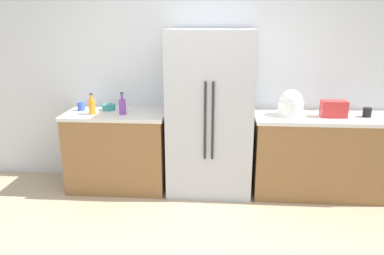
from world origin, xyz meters
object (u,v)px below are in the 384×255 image
(toaster, at_px, (334,109))
(cup_a, at_px, (367,112))
(bowl_a, at_px, (109,107))
(bottle_b, at_px, (122,106))
(refrigerator, at_px, (210,114))
(bottle_a, at_px, (92,106))
(rice_cooker, at_px, (291,104))
(cup_b, at_px, (81,106))

(toaster, height_order, cup_a, toaster)
(cup_a, xyz_separation_m, bowl_a, (-2.91, 0.11, -0.02))
(cup_a, bearing_deg, bottle_b, -178.12)
(refrigerator, height_order, bowl_a, refrigerator)
(bottle_a, distance_m, bowl_a, 0.25)
(refrigerator, xyz_separation_m, cup_a, (1.72, 0.00, 0.05))
(rice_cooker, distance_m, bowl_a, 2.09)
(cup_a, distance_m, cup_b, 3.22)
(refrigerator, distance_m, bowl_a, 1.20)
(bottle_b, distance_m, cup_b, 0.55)
(cup_b, height_order, bowl_a, cup_b)
(bottle_b, distance_m, cup_a, 2.69)
(rice_cooker, bearing_deg, toaster, -4.88)
(cup_a, relative_size, bowl_a, 0.66)
(toaster, relative_size, bottle_a, 1.14)
(refrigerator, bearing_deg, bottle_b, -174.91)
(bottle_a, bearing_deg, bowl_a, 59.70)
(bowl_a, bearing_deg, cup_b, -171.64)
(toaster, bearing_deg, rice_cooker, 175.12)
(refrigerator, xyz_separation_m, toaster, (1.35, -0.03, 0.09))
(bottle_b, bearing_deg, cup_a, 1.88)
(bottle_a, bearing_deg, bottle_b, 2.87)
(cup_b, distance_m, bowl_a, 0.32)
(refrigerator, relative_size, bottle_a, 7.77)
(toaster, relative_size, bottle_b, 1.08)
(bottle_b, xyz_separation_m, cup_b, (-0.53, 0.15, -0.04))
(rice_cooker, distance_m, bottle_a, 2.21)
(refrigerator, relative_size, cup_a, 18.33)
(refrigerator, distance_m, rice_cooker, 0.90)
(cup_b, xyz_separation_m, bowl_a, (0.31, 0.05, -0.02))
(bottle_b, xyz_separation_m, bowl_a, (-0.22, 0.20, -0.06))
(refrigerator, bearing_deg, bottle_a, -175.49)
(toaster, distance_m, cup_a, 0.37)
(refrigerator, distance_m, bottle_a, 1.32)
(refrigerator, height_order, toaster, refrigerator)
(toaster, relative_size, bowl_a, 1.78)
(rice_cooker, bearing_deg, cup_b, 178.66)
(rice_cooker, height_order, cup_a, rice_cooker)
(rice_cooker, relative_size, cup_b, 2.92)
(bottle_a, distance_m, cup_a, 3.04)
(bottle_a, relative_size, cup_a, 2.36)
(bottle_b, bearing_deg, bottle_a, -177.13)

